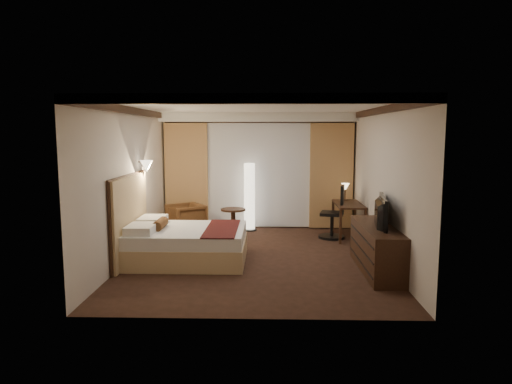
{
  "coord_description": "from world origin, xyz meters",
  "views": [
    {
      "loc": [
        0.23,
        -8.05,
        2.25
      ],
      "look_at": [
        0.0,
        0.4,
        1.15
      ],
      "focal_mm": 32.0,
      "sensor_mm": 36.0,
      "label": 1
    }
  ],
  "objects_px": {
    "floor_lamp": "(249,197)",
    "office_chair": "(332,212)",
    "armchair": "(186,218)",
    "dresser": "(376,248)",
    "bed": "(188,244)",
    "television": "(376,206)",
    "desk": "(348,221)",
    "side_table": "(233,222)"
  },
  "relations": [
    {
      "from": "bed",
      "to": "dresser",
      "type": "distance_m",
      "value": 3.22
    },
    {
      "from": "armchair",
      "to": "dresser",
      "type": "bearing_deg",
      "value": 20.37
    },
    {
      "from": "armchair",
      "to": "dresser",
      "type": "xyz_separation_m",
      "value": [
        3.61,
        -2.65,
        0.0
      ]
    },
    {
      "from": "floor_lamp",
      "to": "office_chair",
      "type": "relative_size",
      "value": 1.36
    },
    {
      "from": "side_table",
      "to": "television",
      "type": "bearing_deg",
      "value": -45.12
    },
    {
      "from": "bed",
      "to": "television",
      "type": "distance_m",
      "value": 3.29
    },
    {
      "from": "office_chair",
      "to": "dresser",
      "type": "distance_m",
      "value": 2.38
    },
    {
      "from": "desk",
      "to": "dresser",
      "type": "distance_m",
      "value": 2.38
    },
    {
      "from": "floor_lamp",
      "to": "dresser",
      "type": "bearing_deg",
      "value": -54.35
    },
    {
      "from": "floor_lamp",
      "to": "armchair",
      "type": "bearing_deg",
      "value": -163.33
    },
    {
      "from": "armchair",
      "to": "floor_lamp",
      "type": "relative_size",
      "value": 0.47
    },
    {
      "from": "floor_lamp",
      "to": "office_chair",
      "type": "xyz_separation_m",
      "value": [
        1.8,
        -0.74,
        -0.21
      ]
    },
    {
      "from": "armchair",
      "to": "dresser",
      "type": "height_order",
      "value": "dresser"
    },
    {
      "from": "floor_lamp",
      "to": "dresser",
      "type": "height_order",
      "value": "floor_lamp"
    },
    {
      "from": "floor_lamp",
      "to": "dresser",
      "type": "xyz_separation_m",
      "value": [
        2.21,
        -3.07,
        -0.41
      ]
    },
    {
      "from": "television",
      "to": "armchair",
      "type": "bearing_deg",
      "value": 62.92
    },
    {
      "from": "office_chair",
      "to": "television",
      "type": "height_order",
      "value": "office_chair"
    },
    {
      "from": "desk",
      "to": "television",
      "type": "distance_m",
      "value": 2.48
    },
    {
      "from": "dresser",
      "to": "television",
      "type": "distance_m",
      "value": 0.7
    },
    {
      "from": "bed",
      "to": "office_chair",
      "type": "height_order",
      "value": "office_chair"
    },
    {
      "from": "office_chair",
      "to": "side_table",
      "type": "bearing_deg",
      "value": -171.79
    },
    {
      "from": "armchair",
      "to": "office_chair",
      "type": "xyz_separation_m",
      "value": [
        3.21,
        -0.32,
        0.2
      ]
    },
    {
      "from": "bed",
      "to": "television",
      "type": "xyz_separation_m",
      "value": [
        3.15,
        -0.51,
        0.78
      ]
    },
    {
      "from": "bed",
      "to": "armchair",
      "type": "distance_m",
      "value": 2.19
    },
    {
      "from": "desk",
      "to": "side_table",
      "type": "bearing_deg",
      "value": 176.86
    },
    {
      "from": "armchair",
      "to": "television",
      "type": "bearing_deg",
      "value": 20.15
    },
    {
      "from": "side_table",
      "to": "floor_lamp",
      "type": "xyz_separation_m",
      "value": [
        0.33,
        0.55,
        0.49
      ]
    },
    {
      "from": "television",
      "to": "bed",
      "type": "bearing_deg",
      "value": 90.28
    },
    {
      "from": "dresser",
      "to": "office_chair",
      "type": "bearing_deg",
      "value": 99.92
    },
    {
      "from": "desk",
      "to": "armchair",
      "type": "bearing_deg",
      "value": 175.68
    },
    {
      "from": "armchair",
      "to": "bed",
      "type": "bearing_deg",
      "value": -21.99
    },
    {
      "from": "floor_lamp",
      "to": "television",
      "type": "height_order",
      "value": "floor_lamp"
    },
    {
      "from": "floor_lamp",
      "to": "desk",
      "type": "height_order",
      "value": "floor_lamp"
    },
    {
      "from": "bed",
      "to": "armchair",
      "type": "relative_size",
      "value": 2.71
    },
    {
      "from": "armchair",
      "to": "side_table",
      "type": "xyz_separation_m",
      "value": [
        1.07,
        -0.13,
        -0.07
      ]
    },
    {
      "from": "armchair",
      "to": "desk",
      "type": "height_order",
      "value": "desk"
    },
    {
      "from": "office_chair",
      "to": "television",
      "type": "xyz_separation_m",
      "value": [
        0.38,
        -2.33,
        0.49
      ]
    },
    {
      "from": "armchair",
      "to": "floor_lamp",
      "type": "xyz_separation_m",
      "value": [
        1.41,
        0.42,
        0.41
      ]
    },
    {
      "from": "bed",
      "to": "desk",
      "type": "relative_size",
      "value": 1.66
    },
    {
      "from": "side_table",
      "to": "television",
      "type": "relative_size",
      "value": 0.54
    },
    {
      "from": "office_chair",
      "to": "dresser",
      "type": "height_order",
      "value": "office_chair"
    },
    {
      "from": "side_table",
      "to": "floor_lamp",
      "type": "height_order",
      "value": "floor_lamp"
    }
  ]
}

